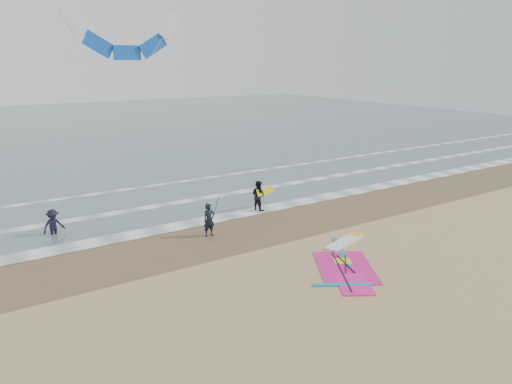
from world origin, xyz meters
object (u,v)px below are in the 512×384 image
person_standing (209,220)px  surf_kite (126,39)px  windsurf_rig (346,260)px  person_walking (258,196)px  person_wading (53,219)px

person_standing → surf_kite: 11.28m
windsurf_rig → person_walking: bearing=86.3°
windsurf_rig → person_walking: person_walking is taller
windsurf_rig → person_wading: 13.95m
person_wading → surf_kite: 10.44m
person_walking → person_wading: person_walking is taller
person_standing → surf_kite: size_ratio=0.17×
person_wading → surf_kite: (5.18, 3.21, 8.48)m
surf_kite → person_wading: bearing=-148.2°
person_standing → person_walking: person_walking is taller
windsurf_rig → person_walking: (0.51, 7.75, 0.83)m
person_standing → surf_kite: (-1.13, 7.35, 8.48)m
windsurf_rig → person_standing: size_ratio=3.26×
windsurf_rig → person_wading: size_ratio=3.24×
windsurf_rig → person_standing: person_standing is taller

